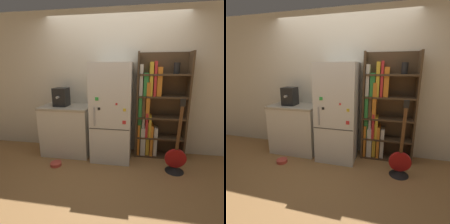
# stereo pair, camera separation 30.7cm
# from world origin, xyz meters

# --- Properties ---
(ground_plane) EXTENTS (16.00, 16.00, 0.00)m
(ground_plane) POSITION_xyz_m (0.00, 0.00, 0.00)
(ground_plane) COLOR #A87542
(wall_back) EXTENTS (8.00, 0.05, 2.60)m
(wall_back) POSITION_xyz_m (0.00, 0.47, 1.30)
(wall_back) COLOR beige
(wall_back) RESTS_ON ground_plane
(refrigerator) EXTENTS (0.67, 0.66, 1.68)m
(refrigerator) POSITION_xyz_m (-0.00, 0.13, 0.84)
(refrigerator) COLOR white
(refrigerator) RESTS_ON ground_plane
(bookshelf) EXTENTS (0.87, 0.30, 1.85)m
(bookshelf) POSITION_xyz_m (0.73, 0.33, 0.86)
(bookshelf) COLOR #4C3823
(bookshelf) RESTS_ON ground_plane
(kitchen_counter) EXTENTS (0.90, 0.59, 0.92)m
(kitchen_counter) POSITION_xyz_m (-0.86, 0.17, 0.46)
(kitchen_counter) COLOR silver
(kitchen_counter) RESTS_ON ground_plane
(espresso_machine) EXTENTS (0.24, 0.30, 0.33)m
(espresso_machine) POSITION_xyz_m (-0.94, 0.16, 1.08)
(espresso_machine) COLOR black
(espresso_machine) RESTS_ON kitchen_counter
(guitar) EXTENTS (0.32, 0.29, 1.19)m
(guitar) POSITION_xyz_m (1.05, -0.21, 0.17)
(guitar) COLOR black
(guitar) RESTS_ON ground_plane
(pet_bowl) EXTENTS (0.18, 0.18, 0.06)m
(pet_bowl) POSITION_xyz_m (-0.88, -0.34, 0.03)
(pet_bowl) COLOR #D84C3F
(pet_bowl) RESTS_ON ground_plane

